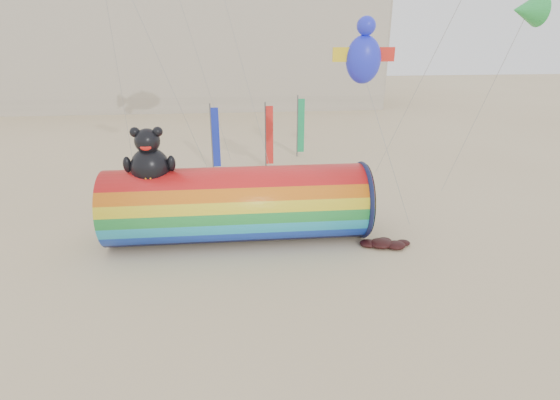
{
  "coord_description": "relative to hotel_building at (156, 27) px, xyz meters",
  "views": [
    {
      "loc": [
        -1.45,
        -18.58,
        10.48
      ],
      "look_at": [
        0.5,
        1.5,
        2.4
      ],
      "focal_mm": 28.0,
      "sensor_mm": 36.0,
      "label": 1
    }
  ],
  "objects": [
    {
      "name": "kite_handler",
      "position": [
        16.68,
        -43.44,
        -9.47
      ],
      "size": [
        0.69,
        0.53,
        1.68
      ],
      "primitive_type": "imported",
      "rotation": [
        0.0,
        0.0,
        3.37
      ],
      "color": "#515258",
      "rests_on": "ground"
    },
    {
      "name": "fabric_bundle",
      "position": [
        17.76,
        -45.36,
        -10.14
      ],
      "size": [
        2.62,
        1.35,
        0.41
      ],
      "color": "#380C0A",
      "rests_on": "ground"
    },
    {
      "name": "hotel_building",
      "position": [
        0.0,
        0.0,
        0.0
      ],
      "size": [
        60.4,
        15.4,
        20.6
      ],
      "color": "#B7AD99",
      "rests_on": "ground"
    },
    {
      "name": "windsock_assembly",
      "position": [
        10.39,
        -43.66,
        -8.27
      ],
      "size": [
        13.32,
        4.06,
        6.14
      ],
      "color": "red",
      "rests_on": "ground"
    },
    {
      "name": "festival_banners",
      "position": [
        12.46,
        -30.78,
        -7.67
      ],
      "size": [
        7.61,
        3.62,
        5.2
      ],
      "color": "#59595E",
      "rests_on": "ground"
    },
    {
      "name": "ground",
      "position": [
        12.0,
        -45.95,
        -10.31
      ],
      "size": [
        160.0,
        160.0,
        0.0
      ],
      "primitive_type": "plane",
      "color": "#CCB58C",
      "rests_on": "ground"
    }
  ]
}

